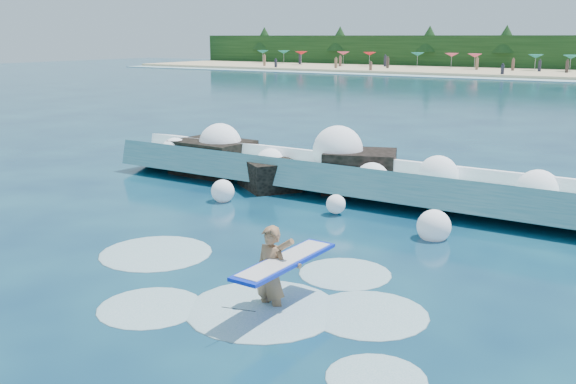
% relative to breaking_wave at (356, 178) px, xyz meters
% --- Properties ---
extents(ground, '(200.00, 200.00, 0.00)m').
position_rel_breaking_wave_xyz_m(ground, '(-0.83, -7.01, -0.53)').
color(ground, '#082442').
rests_on(ground, ground).
extents(breaking_wave, '(17.64, 2.76, 1.52)m').
position_rel_breaking_wave_xyz_m(breaking_wave, '(0.00, 0.00, 0.00)').
color(breaking_wave, teal).
rests_on(breaking_wave, ground).
extents(rock_cluster, '(8.41, 3.61, 1.55)m').
position_rel_breaking_wave_xyz_m(rock_cluster, '(-3.20, 0.06, -0.04)').
color(rock_cluster, black).
rests_on(rock_cluster, ground).
extents(surfer_with_board, '(0.97, 2.99, 1.87)m').
position_rel_breaking_wave_xyz_m(surfer_with_board, '(2.66, -8.58, 0.16)').
color(surfer_with_board, '#956945').
rests_on(surfer_with_board, ground).
extents(wave_spray, '(15.40, 4.55, 2.21)m').
position_rel_breaking_wave_xyz_m(wave_spray, '(-0.23, -0.19, 0.43)').
color(wave_spray, white).
rests_on(wave_spray, ground).
extents(surf_foam, '(8.71, 5.44, 0.14)m').
position_rel_breaking_wave_xyz_m(surf_foam, '(1.81, -8.22, -0.53)').
color(surf_foam, silver).
rests_on(surf_foam, ground).
extents(beachgoers, '(93.35, 13.21, 1.93)m').
position_rel_breaking_wave_xyz_m(beachgoers, '(-4.49, 67.95, 0.57)').
color(beachgoers, '#3F332D').
rests_on(beachgoers, ground).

